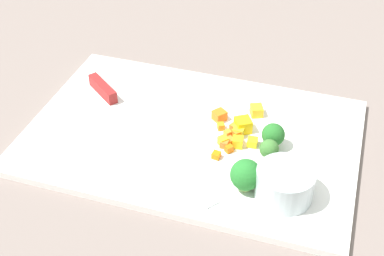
# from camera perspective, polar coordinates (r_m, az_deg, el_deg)

# --- Properties ---
(ground_plane) EXTENTS (4.00, 4.00, 0.00)m
(ground_plane) POSITION_cam_1_polar(r_m,az_deg,el_deg) (0.86, 0.00, -1.15)
(ground_plane) COLOR #71645E
(cutting_board) EXTENTS (0.51, 0.34, 0.01)m
(cutting_board) POSITION_cam_1_polar(r_m,az_deg,el_deg) (0.85, 0.00, -0.84)
(cutting_board) COLOR white
(cutting_board) RESTS_ON ground_plane
(prep_bowl) EXTENTS (0.08, 0.08, 0.05)m
(prep_bowl) POSITION_cam_1_polar(r_m,az_deg,el_deg) (0.74, 9.72, -5.83)
(prep_bowl) COLOR #B1BFC3
(prep_bowl) RESTS_ON cutting_board
(chef_knife) EXTENTS (0.30, 0.23, 0.02)m
(chef_knife) POSITION_cam_1_polar(r_m,az_deg,el_deg) (0.89, -7.22, 1.83)
(chef_knife) COLOR silver
(chef_knife) RESTS_ON cutting_board
(carrot_dice_0) EXTENTS (0.01, 0.01, 0.01)m
(carrot_dice_0) POSITION_cam_1_polar(r_m,az_deg,el_deg) (0.84, 3.77, -0.58)
(carrot_dice_0) COLOR orange
(carrot_dice_0) RESTS_ON cutting_board
(carrot_dice_1) EXTENTS (0.01, 0.01, 0.01)m
(carrot_dice_1) POSITION_cam_1_polar(r_m,az_deg,el_deg) (0.82, 3.44, -1.66)
(carrot_dice_1) COLOR orange
(carrot_dice_1) RESTS_ON cutting_board
(carrot_dice_2) EXTENTS (0.01, 0.01, 0.01)m
(carrot_dice_2) POSITION_cam_1_polar(r_m,az_deg,el_deg) (0.80, 2.57, -2.87)
(carrot_dice_2) COLOR orange
(carrot_dice_2) RESTS_ON cutting_board
(carrot_dice_3) EXTENTS (0.03, 0.03, 0.02)m
(carrot_dice_3) POSITION_cam_1_polar(r_m,az_deg,el_deg) (0.87, 2.91, 1.33)
(carrot_dice_3) COLOR orange
(carrot_dice_3) RESTS_ON cutting_board
(carrot_dice_4) EXTENTS (0.01, 0.01, 0.01)m
(carrot_dice_4) POSITION_cam_1_polar(r_m,az_deg,el_deg) (0.82, 3.92, -2.20)
(carrot_dice_4) COLOR orange
(carrot_dice_4) RESTS_ON cutting_board
(carrot_dice_5) EXTENTS (0.02, 0.02, 0.01)m
(carrot_dice_5) POSITION_cam_1_polar(r_m,az_deg,el_deg) (0.85, 4.49, 0.02)
(carrot_dice_5) COLOR orange
(carrot_dice_5) RESTS_ON cutting_board
(carrot_dice_6) EXTENTS (0.02, 0.02, 0.01)m
(carrot_dice_6) POSITION_cam_1_polar(r_m,az_deg,el_deg) (0.83, 3.96, -1.36)
(carrot_dice_6) COLOR orange
(carrot_dice_6) RESTS_ON cutting_board
(carrot_dice_7) EXTENTS (0.02, 0.02, 0.01)m
(carrot_dice_7) POSITION_cam_1_polar(r_m,az_deg,el_deg) (0.84, 4.71, -0.61)
(carrot_dice_7) COLOR orange
(carrot_dice_7) RESTS_ON cutting_board
(carrot_dice_8) EXTENTS (0.01, 0.02, 0.01)m
(carrot_dice_8) POSITION_cam_1_polar(r_m,az_deg,el_deg) (0.86, 3.05, 0.17)
(carrot_dice_8) COLOR orange
(carrot_dice_8) RESTS_ON cutting_board
(carrot_dice_9) EXTENTS (0.02, 0.02, 0.01)m
(carrot_dice_9) POSITION_cam_1_polar(r_m,az_deg,el_deg) (0.83, 4.76, -1.36)
(carrot_dice_9) COLOR orange
(carrot_dice_9) RESTS_ON cutting_board
(pepper_dice_0) EXTENTS (0.02, 0.02, 0.01)m
(pepper_dice_0) POSITION_cam_1_polar(r_m,az_deg,el_deg) (0.83, 3.27, -1.37)
(pepper_dice_0) COLOR yellow
(pepper_dice_0) RESTS_ON cutting_board
(pepper_dice_1) EXTENTS (0.02, 0.02, 0.01)m
(pepper_dice_1) POSITION_cam_1_polar(r_m,az_deg,el_deg) (0.84, 4.94, -0.37)
(pepper_dice_1) COLOR yellow
(pepper_dice_1) RESTS_ON cutting_board
(pepper_dice_2) EXTENTS (0.03, 0.03, 0.02)m
(pepper_dice_2) POSITION_cam_1_polar(r_m,az_deg,el_deg) (0.85, 5.38, 0.31)
(pepper_dice_2) COLOR yellow
(pepper_dice_2) RESTS_ON cutting_board
(pepper_dice_3) EXTENTS (0.02, 0.02, 0.01)m
(pepper_dice_3) POSITION_cam_1_polar(r_m,az_deg,el_deg) (0.83, 6.31, -1.66)
(pepper_dice_3) COLOR yellow
(pepper_dice_3) RESTS_ON cutting_board
(pepper_dice_4) EXTENTS (0.02, 0.02, 0.02)m
(pepper_dice_4) POSITION_cam_1_polar(r_m,az_deg,el_deg) (0.82, 4.84, -1.50)
(pepper_dice_4) COLOR yellow
(pepper_dice_4) RESTS_ON cutting_board
(pepper_dice_5) EXTENTS (0.03, 0.03, 0.02)m
(pepper_dice_5) POSITION_cam_1_polar(r_m,az_deg,el_deg) (0.89, 6.80, 1.83)
(pepper_dice_5) COLOR yellow
(pepper_dice_5) RESTS_ON cutting_board
(broccoli_floret_0) EXTENTS (0.03, 0.03, 0.04)m
(broccoli_floret_0) POSITION_cam_1_polar(r_m,az_deg,el_deg) (0.80, 8.12, -2.23)
(broccoli_floret_0) COLOR #93C358
(broccoli_floret_0) RESTS_ON cutting_board
(broccoli_floret_1) EXTENTS (0.04, 0.04, 0.05)m
(broccoli_floret_1) POSITION_cam_1_polar(r_m,az_deg,el_deg) (0.74, 5.69, -4.95)
(broccoli_floret_1) COLOR #98B167
(broccoli_floret_1) RESTS_ON cutting_board
(broccoli_floret_2) EXTENTS (0.04, 0.04, 0.04)m
(broccoli_floret_2) POSITION_cam_1_polar(r_m,az_deg,el_deg) (0.82, 8.54, -0.74)
(broccoli_floret_2) COLOR #95B456
(broccoli_floret_2) RESTS_ON cutting_board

